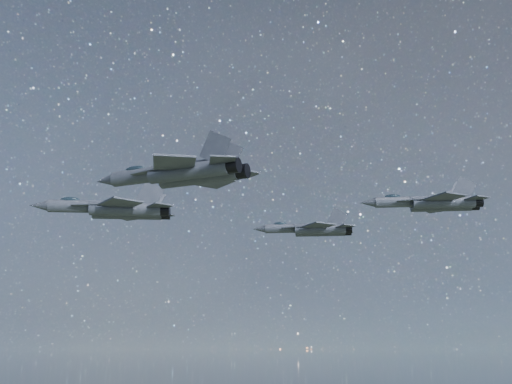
% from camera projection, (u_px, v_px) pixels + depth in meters
% --- Properties ---
extents(jet_lead, '(19.70, 12.96, 5.05)m').
position_uv_depth(jet_lead, '(115.00, 209.00, 82.36)').
color(jet_lead, '#373A45').
extents(jet_left, '(17.14, 11.72, 4.30)m').
position_uv_depth(jet_left, '(312.00, 229.00, 97.61)').
color(jet_left, '#373A45').
extents(jet_right, '(18.96, 13.35, 4.79)m').
position_uv_depth(jet_right, '(182.00, 173.00, 62.84)').
color(jet_right, '#373A45').
extents(jet_slot, '(15.78, 10.80, 3.96)m').
position_uv_depth(jet_slot, '(432.00, 203.00, 75.12)').
color(jet_slot, '#373A45').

